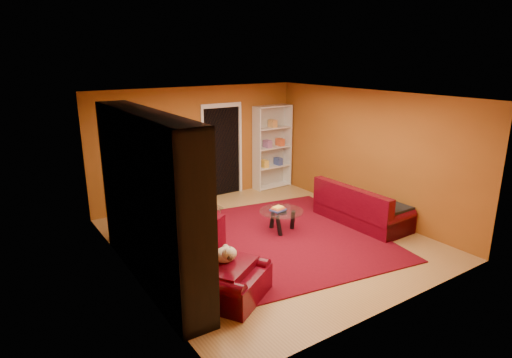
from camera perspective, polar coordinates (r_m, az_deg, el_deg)
floor at (r=7.98m, az=1.62°, el=-8.10°), size 5.00×5.50×0.05m
ceiling at (r=7.30m, az=1.78°, el=11.21°), size 5.00×5.50×0.05m
wall_back at (r=9.86m, az=-7.74°, el=4.60°), size 5.00×0.05×2.60m
wall_left at (r=6.46m, az=-16.86°, el=-2.19°), size 0.05×5.50×2.60m
wall_right at (r=9.20m, az=14.63°, el=3.37°), size 0.05×5.50×2.60m
doorway at (r=10.15m, az=-4.54°, el=3.58°), size 1.06×0.60×2.16m
rug at (r=8.06m, az=4.28°, el=-7.61°), size 3.74×4.18×0.02m
media_unit at (r=6.35m, az=-14.09°, el=-2.65°), size 0.57×3.31×2.53m
christmas_tree at (r=8.38m, az=-10.57°, el=0.11°), size 1.49×1.49×2.01m
gift_box_green at (r=8.96m, az=-7.35°, el=-4.48°), size 0.28×0.28×0.23m
gift_box_red at (r=9.47m, az=-14.11°, el=-3.80°), size 0.21×0.21×0.20m
white_bookshelf at (r=10.73m, az=2.19°, el=4.24°), size 0.99×0.38×2.13m
armchair at (r=6.04m, az=-3.86°, el=-12.01°), size 1.45×1.45×0.82m
dog at (r=6.00m, az=-4.09°, el=-10.01°), size 0.50×0.46×0.27m
sofa at (r=8.81m, az=14.02°, el=-3.16°), size 0.89×1.93×0.83m
coffee_table at (r=8.21m, az=3.40°, el=-5.57°), size 0.98×0.98×0.52m
acrylic_chair at (r=8.16m, az=-6.75°, el=-3.86°), size 0.54×0.58×0.95m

